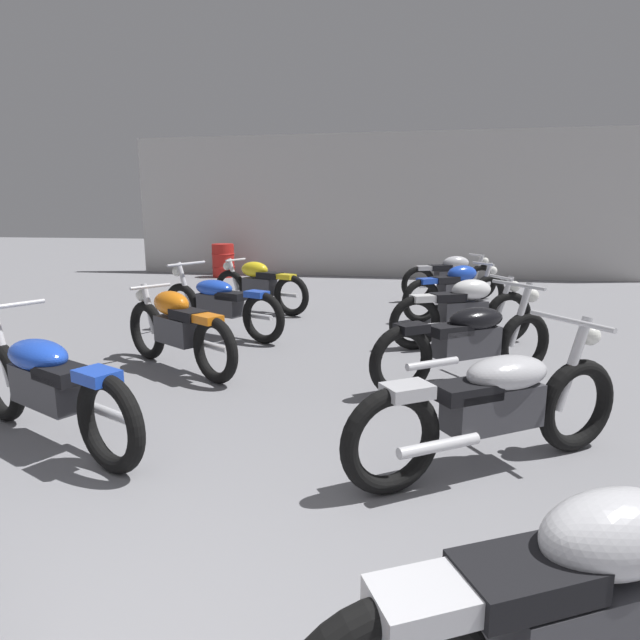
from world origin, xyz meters
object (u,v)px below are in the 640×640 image
object	(u,v)px
motorcycle_left_row_1	(47,384)
motorcycle_right_row_0	(584,613)
motorcycle_left_row_4	(259,285)
motorcycle_right_row_2	(468,340)
motorcycle_left_row_3	(219,303)
motorcycle_right_row_4	(457,290)
oil_drum	(223,260)
motorcycle_right_row_3	(464,310)
motorcycle_right_row_5	(451,277)
motorcycle_left_row_2	(177,328)
motorcycle_right_row_1	(495,404)

from	to	relation	value
motorcycle_left_row_1	motorcycle_right_row_0	size ratio (longest dim) A/B	1.11
motorcycle_left_row_4	motorcycle_right_row_2	world-z (taller)	motorcycle_right_row_2
motorcycle_left_row_3	motorcycle_right_row_4	size ratio (longest dim) A/B	1.21
motorcycle_left_row_4	motorcycle_right_row_0	xyz separation A→B (m)	(3.14, -6.97, 0.00)
motorcycle_right_row_2	oil_drum	world-z (taller)	motorcycle_right_row_2
motorcycle_left_row_1	motorcycle_right_row_3	distance (m)	4.73
motorcycle_left_row_1	motorcycle_right_row_2	bearing A→B (deg)	31.59
motorcycle_left_row_1	motorcycle_right_row_5	distance (m)	7.75
motorcycle_left_row_2	oil_drum	xyz separation A→B (m)	(-2.45, 7.92, -0.03)
motorcycle_left_row_4	oil_drum	distance (m)	5.09
motorcycle_left_row_1	motorcycle_left_row_2	world-z (taller)	motorcycle_left_row_1
motorcycle_left_row_3	motorcycle_right_row_5	xyz separation A→B (m)	(3.25, 3.57, 0.01)
motorcycle_left_row_3	motorcycle_right_row_4	xyz separation A→B (m)	(3.24, 1.78, 0.01)
motorcycle_left_row_2	motorcycle_right_row_2	size ratio (longest dim) A/B	0.94
motorcycle_left_row_1	motorcycle_left_row_2	bearing A→B (deg)	86.38
motorcycle_left_row_2	motorcycle_left_row_3	world-z (taller)	motorcycle_left_row_3
motorcycle_left_row_3	motorcycle_right_row_1	size ratio (longest dim) A/B	1.09
motorcycle_right_row_4	oil_drum	bearing A→B (deg)	140.60
motorcycle_left_row_2	motorcycle_right_row_4	bearing A→B (deg)	47.28
motorcycle_left_row_3	motorcycle_left_row_2	bearing A→B (deg)	-85.09
motorcycle_left_row_1	motorcycle_right_row_2	xyz separation A→B (m)	(3.11, 1.91, 0.00)
motorcycle_right_row_3	motorcycle_left_row_3	bearing A→B (deg)	-179.66
motorcycle_right_row_1	motorcycle_right_row_3	distance (m)	3.34
motorcycle_left_row_2	motorcycle_right_row_5	xyz separation A→B (m)	(3.11, 5.15, 0.00)
motorcycle_right_row_1	oil_drum	xyz separation A→B (m)	(-5.45, 9.66, -0.03)
motorcycle_left_row_2	motorcycle_right_row_0	world-z (taller)	same
motorcycle_left_row_3	motorcycle_right_row_0	xyz separation A→B (m)	(3.16, -5.17, 0.01)
motorcycle_left_row_1	motorcycle_right_row_1	size ratio (longest dim) A/B	1.07
motorcycle_right_row_2	motorcycle_right_row_4	bearing A→B (deg)	88.05
motorcycle_right_row_3	motorcycle_right_row_4	distance (m)	1.76
motorcycle_left_row_4	oil_drum	xyz separation A→B (m)	(-2.33, 4.53, -0.03)
motorcycle_left_row_3	oil_drum	world-z (taller)	motorcycle_left_row_3
motorcycle_left_row_3	motorcycle_right_row_4	world-z (taller)	motorcycle_left_row_3
motorcycle_right_row_1	motorcycle_right_row_0	bearing A→B (deg)	-89.38
motorcycle_left_row_4	oil_drum	world-z (taller)	motorcycle_left_row_4
motorcycle_right_row_4	motorcycle_right_row_1	bearing A→B (deg)	-91.13
motorcycle_right_row_2	oil_drum	size ratio (longest dim) A/B	2.15
motorcycle_right_row_0	motorcycle_right_row_3	bearing A→B (deg)	89.43
motorcycle_right_row_1	oil_drum	distance (m)	11.09
motorcycle_left_row_4	oil_drum	bearing A→B (deg)	117.20
motorcycle_left_row_1	motorcycle_right_row_0	world-z (taller)	motorcycle_left_row_1
motorcycle_right_row_5	motorcycle_right_row_0	bearing A→B (deg)	-90.62
motorcycle_left_row_1	motorcycle_right_row_5	xyz separation A→B (m)	(3.23, 7.04, 0.01)
motorcycle_left_row_4	motorcycle_right_row_0	bearing A→B (deg)	-65.76
oil_drum	motorcycle_right_row_5	bearing A→B (deg)	-26.41
motorcycle_left_row_3	motorcycle_left_row_4	xyz separation A→B (m)	(0.01, 1.81, 0.01)
motorcycle_right_row_2	motorcycle_left_row_1	bearing A→B (deg)	-148.41
motorcycle_right_row_1	motorcycle_right_row_2	size ratio (longest dim) A/B	1.03
motorcycle_left_row_4	motorcycle_right_row_3	bearing A→B (deg)	-29.27
motorcycle_left_row_4	motorcycle_right_row_4	world-z (taller)	same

